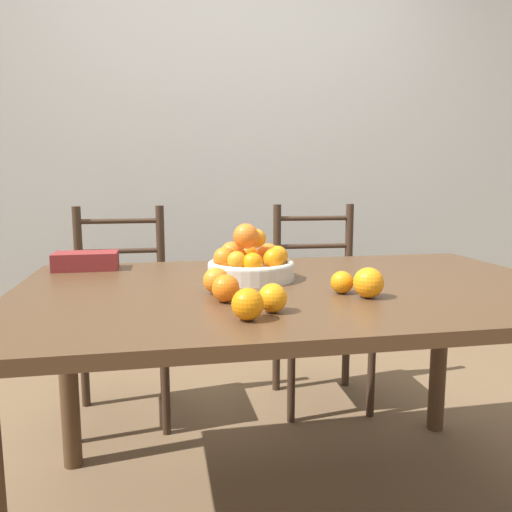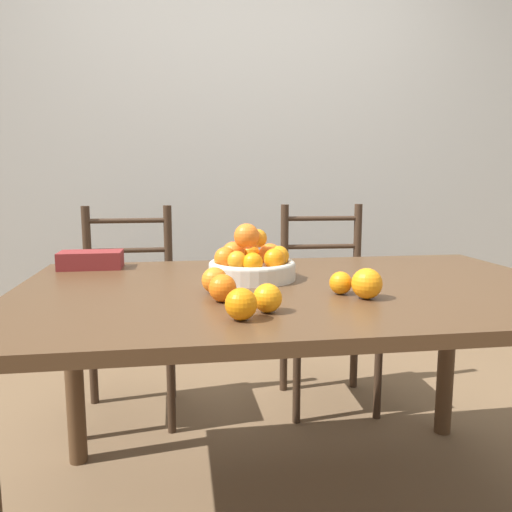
# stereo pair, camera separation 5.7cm
# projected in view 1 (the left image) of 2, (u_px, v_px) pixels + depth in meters

# --- Properties ---
(wall_back) EXTENTS (8.00, 0.06, 2.60)m
(wall_back) POSITION_uv_depth(u_px,v_px,m) (228.00, 146.00, 2.99)
(wall_back) COLOR beige
(wall_back) RESTS_ON ground_plane
(dining_table) EXTENTS (1.70, 1.05, 0.78)m
(dining_table) POSITION_uv_depth(u_px,v_px,m) (297.00, 314.00, 1.55)
(dining_table) COLOR #4C331E
(dining_table) RESTS_ON ground_plane
(fruit_bowl) EXTENTS (0.28, 0.28, 0.18)m
(fruit_bowl) POSITION_uv_depth(u_px,v_px,m) (251.00, 262.00, 1.61)
(fruit_bowl) COLOR beige
(fruit_bowl) RESTS_ON dining_table
(orange_loose_0) EXTENTS (0.08, 0.08, 0.08)m
(orange_loose_0) POSITION_uv_depth(u_px,v_px,m) (368.00, 283.00, 1.36)
(orange_loose_0) COLOR orange
(orange_loose_0) RESTS_ON dining_table
(orange_loose_1) EXTENTS (0.07, 0.07, 0.07)m
(orange_loose_1) POSITION_uv_depth(u_px,v_px,m) (226.00, 288.00, 1.31)
(orange_loose_1) COLOR orange
(orange_loose_1) RESTS_ON dining_table
(orange_loose_2) EXTENTS (0.08, 0.08, 0.08)m
(orange_loose_2) POSITION_uv_depth(u_px,v_px,m) (248.00, 304.00, 1.14)
(orange_loose_2) COLOR orange
(orange_loose_2) RESTS_ON dining_table
(orange_loose_3) EXTENTS (0.07, 0.07, 0.07)m
(orange_loose_3) POSITION_uv_depth(u_px,v_px,m) (273.00, 298.00, 1.21)
(orange_loose_3) COLOR orange
(orange_loose_3) RESTS_ON dining_table
(orange_loose_4) EXTENTS (0.07, 0.07, 0.07)m
(orange_loose_4) POSITION_uv_depth(u_px,v_px,m) (216.00, 280.00, 1.41)
(orange_loose_4) COLOR orange
(orange_loose_4) RESTS_ON dining_table
(orange_loose_5) EXTENTS (0.06, 0.06, 0.06)m
(orange_loose_5) POSITION_uv_depth(u_px,v_px,m) (342.00, 282.00, 1.41)
(orange_loose_5) COLOR orange
(orange_loose_5) RESTS_ON dining_table
(chair_left) EXTENTS (0.43, 0.41, 0.98)m
(chair_left) POSITION_uv_depth(u_px,v_px,m) (121.00, 317.00, 2.29)
(chair_left) COLOR #382619
(chair_left) RESTS_ON ground_plane
(chair_right) EXTENTS (0.44, 0.42, 0.98)m
(chair_right) POSITION_uv_depth(u_px,v_px,m) (320.00, 307.00, 2.46)
(chair_right) COLOR #382619
(chair_right) RESTS_ON ground_plane
(book_stack) EXTENTS (0.22, 0.12, 0.06)m
(book_stack) POSITION_uv_depth(u_px,v_px,m) (86.00, 261.00, 1.79)
(book_stack) COLOR maroon
(book_stack) RESTS_ON dining_table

